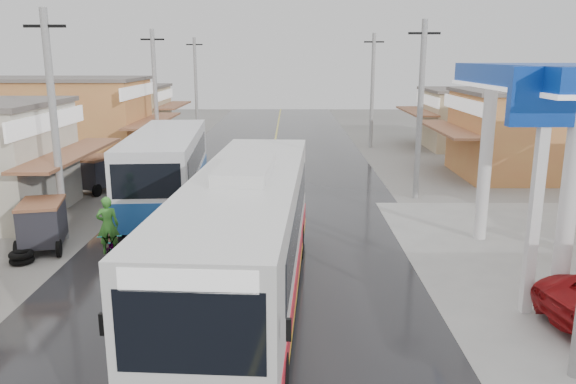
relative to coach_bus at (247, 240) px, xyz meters
name	(u,v)px	position (x,y,z in m)	size (l,w,h in m)	color
ground	(234,376)	(-0.06, -3.24, -1.86)	(120.00, 120.00, 0.00)	slate
road	(265,198)	(-0.06, 11.76, -1.85)	(12.00, 90.00, 0.02)	black
centre_line	(265,197)	(-0.06, 11.76, -1.84)	(0.15, 90.00, 0.01)	#D8CC4C
shopfronts_left	(18,184)	(-13.06, 14.76, -1.86)	(11.00, 44.00, 5.20)	tan
utility_poles_left	(122,193)	(-7.06, 12.76, -1.86)	(1.60, 50.00, 8.00)	gray
utility_poles_right	(415,198)	(6.94, 11.76, -1.86)	(1.60, 36.00, 8.00)	gray
coach_bus	(247,240)	(0.00, 0.00, 0.00)	(3.47, 12.51, 3.86)	silver
second_bus	(167,169)	(-4.15, 9.75, -0.09)	(3.44, 10.10, 3.30)	silver
cyclist	(111,242)	(-4.55, 3.20, -1.12)	(1.17, 2.20, 2.25)	black
tricycle_near	(42,223)	(-7.29, 4.54, -0.90)	(1.90, 2.29, 1.68)	#26262D
tricycle_far	(97,172)	(-8.28, 13.00, -0.88)	(2.03, 2.56, 1.71)	#26262D
tyre_stack	(22,257)	(-7.47, 3.25, -1.67)	(0.77, 0.77, 0.39)	black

